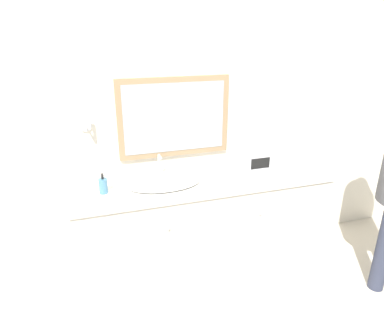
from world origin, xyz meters
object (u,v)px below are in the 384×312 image
(sink_basin, at_px, (164,182))
(picture_frame, at_px, (313,162))
(soap_bottle, at_px, (103,186))
(appliance_box, at_px, (256,160))

(sink_basin, distance_m, picture_frame, 1.26)
(soap_bottle, distance_m, appliance_box, 1.27)
(sink_basin, height_order, appliance_box, sink_basin)
(sink_basin, height_order, soap_bottle, sink_basin)
(sink_basin, relative_size, appliance_box, 2.34)
(appliance_box, bearing_deg, soap_bottle, -175.33)
(sink_basin, bearing_deg, picture_frame, -3.41)
(soap_bottle, relative_size, appliance_box, 0.65)
(sink_basin, xyz_separation_m, soap_bottle, (-0.45, -0.01, 0.04))
(appliance_box, height_order, picture_frame, appliance_box)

